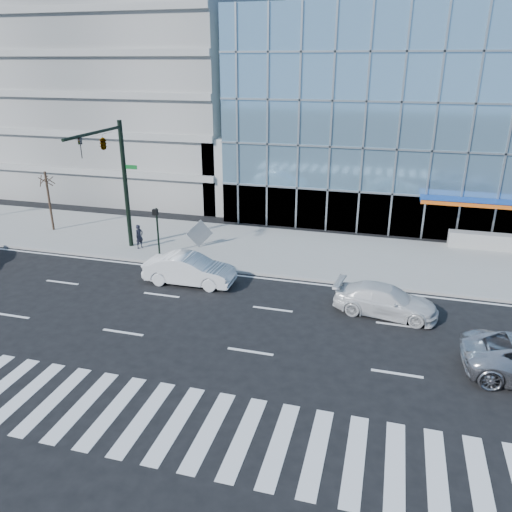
# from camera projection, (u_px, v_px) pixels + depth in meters

# --- Properties ---
(ground) EXTENTS (160.00, 160.00, 0.00)m
(ground) POSITION_uv_depth(u_px,v_px,m) (273.00, 309.00, 24.66)
(ground) COLOR black
(ground) RESTS_ON ground
(sidewalk) EXTENTS (120.00, 8.00, 0.15)m
(sidewalk) POSITION_uv_depth(u_px,v_px,m) (302.00, 252.00, 31.81)
(sidewalk) COLOR gray
(sidewalk) RESTS_ON ground
(theatre_building) EXTENTS (42.00, 26.00, 15.00)m
(theatre_building) POSITION_uv_depth(u_px,v_px,m) (509.00, 111.00, 41.78)
(theatre_building) COLOR #79AACA
(theatre_building) RESTS_ON ground
(parking_garage) EXTENTS (24.00, 24.00, 20.00)m
(parking_garage) POSITION_uv_depth(u_px,v_px,m) (139.00, 76.00, 49.27)
(parking_garage) COLOR gray
(parking_garage) RESTS_ON ground
(ramp_block) EXTENTS (6.00, 8.00, 6.00)m
(ramp_block) POSITION_uv_depth(u_px,v_px,m) (254.00, 170.00, 41.19)
(ramp_block) COLOR gray
(ramp_block) RESTS_ON ground
(traffic_signal) EXTENTS (1.14, 5.74, 8.00)m
(traffic_signal) POSITION_uv_depth(u_px,v_px,m) (110.00, 157.00, 29.22)
(traffic_signal) COLOR black
(traffic_signal) RESTS_ON sidewalk
(ped_signal_post) EXTENTS (0.30, 0.33, 3.00)m
(ped_signal_post) POSITION_uv_depth(u_px,v_px,m) (157.00, 224.00, 30.41)
(ped_signal_post) COLOR black
(ped_signal_post) RESTS_ON sidewalk
(street_tree_near) EXTENTS (1.10, 1.10, 4.23)m
(street_tree_near) POSITION_uv_depth(u_px,v_px,m) (46.00, 180.00, 34.46)
(street_tree_near) COLOR #332319
(street_tree_near) RESTS_ON sidewalk
(white_suv) EXTENTS (5.15, 2.61, 1.43)m
(white_suv) POSITION_uv_depth(u_px,v_px,m) (386.00, 300.00, 23.96)
(white_suv) COLOR silver
(white_suv) RESTS_ON ground
(white_sedan) EXTENTS (4.99, 1.79, 1.64)m
(white_sedan) POSITION_uv_depth(u_px,v_px,m) (189.00, 269.00, 27.24)
(white_sedan) COLOR silver
(white_sedan) RESTS_ON ground
(pedestrian) EXTENTS (0.57, 0.67, 1.56)m
(pedestrian) POSITION_uv_depth(u_px,v_px,m) (139.00, 236.00, 32.00)
(pedestrian) COLOR black
(pedestrian) RESTS_ON sidewalk
(tilted_panel) EXTENTS (1.37, 1.29, 1.82)m
(tilted_panel) POSITION_uv_depth(u_px,v_px,m) (200.00, 233.00, 32.16)
(tilted_panel) COLOR gray
(tilted_panel) RESTS_ON sidewalk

